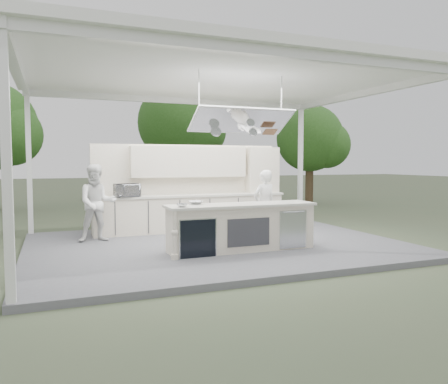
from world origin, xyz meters
name	(u,v)px	position (x,y,z in m)	size (l,w,h in m)	color
ground	(217,248)	(0.00, 0.00, 0.00)	(90.00, 90.00, 0.00)	#3B4731
stage_deck	(217,246)	(0.00, 0.00, 0.06)	(8.00, 6.00, 0.12)	#56565B
tent	(217,79)	(0.00, -0.01, 3.71)	(8.20, 6.20, 3.86)	white
demo_island	(241,227)	(0.18, -0.91, 0.60)	(3.10, 0.79, 0.95)	beige
back_counter	(191,212)	(0.00, 1.90, 0.60)	(5.08, 0.72, 0.95)	beige
back_wall_unit	(205,175)	(0.44, 2.11, 1.57)	(5.05, 0.48, 2.25)	beige
tree_cluster	(132,129)	(-0.16, 9.77, 3.29)	(19.55, 9.40, 5.85)	brown
head_chef	(264,205)	(1.14, -0.07, 0.93)	(0.59, 0.39, 1.62)	white
sous_chef	(97,203)	(-2.44, 1.19, 0.99)	(0.85, 0.66, 1.75)	silver
toaster_oven	(127,190)	(-1.69, 1.70, 1.23)	(0.58, 0.39, 0.32)	#B3B4BA
bowl_large	(196,203)	(-0.69, -0.65, 1.10)	(0.27, 0.27, 0.07)	#ADB0B4
bowl_small	(182,205)	(-1.10, -1.07, 1.10)	(0.21, 0.21, 0.07)	silver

